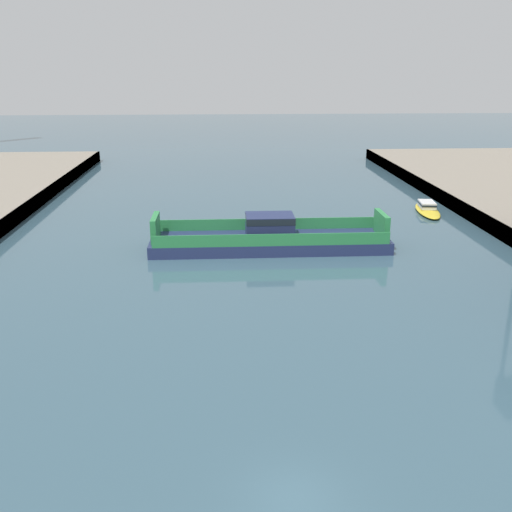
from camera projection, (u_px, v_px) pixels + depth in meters
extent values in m
plane|color=#385666|center=(295.00, 500.00, 23.09)|extent=(400.00, 400.00, 0.00)
cube|color=navy|center=(270.00, 243.00, 54.93)|extent=(22.16, 5.82, 1.10)
cube|color=#2D8947|center=(267.00, 224.00, 57.25)|extent=(21.25, 0.22, 1.10)
cube|color=#2D8947|center=(272.00, 240.00, 51.93)|extent=(21.25, 0.22, 1.10)
cube|color=navy|center=(270.00, 226.00, 54.42)|extent=(4.44, 3.17, 2.17)
cube|color=black|center=(270.00, 218.00, 54.20)|extent=(4.48, 3.21, 0.60)
cube|color=#2D8947|center=(382.00, 224.00, 54.98)|extent=(0.52, 4.01, 2.20)
cube|color=#2D8947|center=(155.00, 228.00, 53.86)|extent=(0.52, 4.01, 2.20)
ellipsoid|color=yellow|center=(427.00, 211.00, 68.62)|extent=(3.44, 8.39, 0.49)
cube|color=silver|center=(427.00, 204.00, 69.01)|extent=(2.03, 3.05, 0.72)
cube|color=black|center=(427.00, 204.00, 68.98)|extent=(2.09, 3.14, 0.22)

